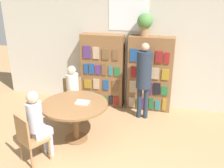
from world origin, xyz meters
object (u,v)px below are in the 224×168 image
(flower_vase, at_px, (145,23))
(chair_left_side, at_px, (73,96))
(seated_reader_right, at_px, (38,121))
(reading_table, at_px, (75,110))
(chair_near_camera, at_px, (29,137))
(librarian_standing, at_px, (144,73))
(bookshelf_left, at_px, (103,70))
(seated_reader_left, at_px, (73,91))
(bookshelf_right, at_px, (150,74))

(flower_vase, height_order, chair_left_side, flower_vase)
(seated_reader_right, bearing_deg, reading_table, 90.00)
(chair_near_camera, distance_m, librarian_standing, 2.61)
(bookshelf_left, distance_m, seated_reader_left, 1.06)
(bookshelf_left, height_order, chair_near_camera, bookshelf_left)
(chair_left_side, bearing_deg, flower_vase, -174.34)
(flower_vase, relative_size, seated_reader_right, 0.39)
(bookshelf_right, distance_m, chair_left_side, 1.82)
(chair_near_camera, relative_size, chair_left_side, 1.00)
(bookshelf_right, bearing_deg, seated_reader_left, -147.31)
(bookshelf_left, bearing_deg, seated_reader_left, -111.73)
(chair_left_side, height_order, seated_reader_right, seated_reader_right)
(chair_near_camera, distance_m, seated_reader_right, 0.29)
(seated_reader_left, xyz_separation_m, seated_reader_right, (-0.07, -1.37, 0.02))
(reading_table, xyz_separation_m, seated_reader_left, (-0.32, 0.70, 0.06))
(flower_vase, relative_size, chair_left_side, 0.55)
(flower_vase, distance_m, librarian_standing, 1.10)
(reading_table, bearing_deg, seated_reader_right, -119.83)
(bookshelf_right, bearing_deg, chair_near_camera, -123.74)
(bookshelf_right, xyz_separation_m, seated_reader_left, (-1.51, -0.97, -0.17))
(chair_near_camera, height_order, seated_reader_left, seated_reader_left)
(bookshelf_left, relative_size, chair_near_camera, 1.96)
(chair_near_camera, height_order, librarian_standing, librarian_standing)
(chair_near_camera, bearing_deg, reading_table, 90.00)
(reading_table, xyz_separation_m, chair_near_camera, (-0.47, -0.82, -0.15))
(bookshelf_left, bearing_deg, seated_reader_right, -100.98)
(bookshelf_right, height_order, seated_reader_left, bookshelf_right)
(chair_near_camera, bearing_deg, chair_left_side, 117.00)
(bookshelf_left, distance_m, reading_table, 1.69)
(chair_left_side, bearing_deg, seated_reader_right, 66.06)
(seated_reader_left, distance_m, seated_reader_right, 1.37)
(chair_left_side, distance_m, seated_reader_left, 0.27)
(reading_table, relative_size, seated_reader_right, 0.98)
(bookshelf_right, relative_size, chair_left_side, 1.96)
(bookshelf_left, xyz_separation_m, bookshelf_right, (1.12, -0.00, -0.00))
(flower_vase, distance_m, chair_near_camera, 3.29)
(seated_reader_right, bearing_deg, chair_left_side, 120.06)
(bookshelf_left, xyz_separation_m, librarian_standing, (1.04, -0.50, 0.18))
(reading_table, relative_size, seated_reader_left, 1.00)
(bookshelf_left, xyz_separation_m, flower_vase, (0.95, 0.00, 1.15))
(reading_table, bearing_deg, seated_reader_left, 114.17)
(bookshelf_right, relative_size, chair_near_camera, 1.96)
(bookshelf_right, relative_size, reading_table, 1.41)
(chair_near_camera, distance_m, chair_left_side, 1.69)
(bookshelf_left, xyz_separation_m, reading_table, (-0.07, -1.67, -0.23))
(flower_vase, xyz_separation_m, seated_reader_right, (-1.41, -2.35, -1.31))
(flower_vase, bearing_deg, seated_reader_left, -143.93)
(flower_vase, bearing_deg, seated_reader_right, -120.93)
(chair_near_camera, relative_size, seated_reader_right, 0.70)
(chair_left_side, relative_size, librarian_standing, 0.52)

